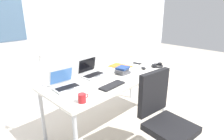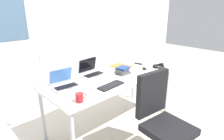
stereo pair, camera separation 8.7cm
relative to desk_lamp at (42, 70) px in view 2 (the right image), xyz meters
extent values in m
plane|color=#B7AD9E|center=(0.80, -0.28, -0.94)|extent=(12.00, 12.00, 0.00)
cube|color=silver|center=(0.80, 0.82, 0.36)|extent=(6.00, 0.12, 2.60)
cube|color=#3F5972|center=(-0.10, 0.76, 0.61)|extent=(0.56, 0.01, 0.76)
cube|color=silver|center=(0.80, -0.28, -0.21)|extent=(1.80, 0.80, 0.03)
cylinder|color=#B2B5BA|center=(1.64, -0.62, -0.58)|extent=(0.04, 0.04, 0.71)
cylinder|color=#B2B5BA|center=(-0.04, 0.06, -0.58)|extent=(0.04, 0.04, 0.71)
cylinder|color=#B2B5BA|center=(1.64, 0.06, -0.58)|extent=(0.04, 0.04, 0.71)
cylinder|color=white|center=(0.00, 0.03, -0.19)|extent=(0.12, 0.12, 0.02)
cylinder|color=white|center=(0.00, 0.03, -0.01)|extent=(0.02, 0.02, 0.34)
cylinder|color=white|center=(0.00, -0.01, 0.16)|extent=(0.01, 0.08, 0.01)
cone|color=white|center=(0.00, -0.05, 0.16)|extent=(0.07, 0.09, 0.09)
cube|color=#B7BABC|center=(0.16, -0.21, -0.19)|extent=(0.30, 0.22, 0.02)
cube|color=black|center=(0.16, -0.21, -0.18)|extent=(0.26, 0.13, 0.00)
cube|color=#595B60|center=(0.16, -0.28, -0.18)|extent=(0.08, 0.05, 0.00)
cube|color=#B7BABC|center=(0.17, -0.09, -0.08)|extent=(0.29, 0.08, 0.19)
cube|color=#3F72BF|center=(0.17, -0.09, -0.08)|extent=(0.26, 0.07, 0.16)
cube|color=#B7BABC|center=(0.62, -0.11, -0.19)|extent=(0.32, 0.23, 0.02)
cube|color=black|center=(0.62, -0.11, -0.18)|extent=(0.28, 0.13, 0.00)
cube|color=#595B60|center=(0.63, -0.18, -0.18)|extent=(0.09, 0.05, 0.00)
cube|color=#B7BABC|center=(0.62, 0.01, -0.07)|extent=(0.31, 0.06, 0.21)
cube|color=black|center=(0.62, 0.01, -0.07)|extent=(0.28, 0.05, 0.18)
cube|color=black|center=(0.56, -0.52, -0.19)|extent=(0.34, 0.14, 0.02)
ellipsoid|color=black|center=(1.31, -0.41, -0.18)|extent=(0.09, 0.11, 0.03)
cube|color=black|center=(1.47, -0.17, -0.19)|extent=(0.09, 0.15, 0.01)
torus|color=black|center=(1.56, -0.48, -0.18)|extent=(0.18, 0.18, 0.03)
cylinder|color=black|center=(1.49, -0.48, -0.18)|extent=(0.06, 0.06, 0.04)
cylinder|color=black|center=(1.64, -0.48, -0.18)|extent=(0.06, 0.06, 0.04)
cube|color=#4C4C51|center=(0.97, -0.32, -0.18)|extent=(0.17, 0.15, 0.03)
cube|color=#4C4C51|center=(0.96, -0.31, -0.15)|extent=(0.22, 0.17, 0.04)
cube|color=navy|center=(0.97, -0.31, -0.12)|extent=(0.19, 0.17, 0.03)
cube|color=orange|center=(1.17, -0.08, -0.19)|extent=(0.27, 0.34, 0.01)
cylinder|color=#B21E23|center=(0.09, -0.58, -0.15)|extent=(0.08, 0.08, 0.09)
torus|color=#B21E23|center=(0.14, -0.58, -0.15)|extent=(0.05, 0.01, 0.05)
cube|color=black|center=(0.74, -1.18, -0.52)|extent=(0.49, 0.49, 0.07)
cube|color=black|center=(0.77, -0.93, -0.21)|extent=(0.42, 0.11, 0.48)
camera|label=1|loc=(-0.87, -1.91, 0.68)|focal=30.47mm
camera|label=2|loc=(-0.80, -1.97, 0.68)|focal=30.47mm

